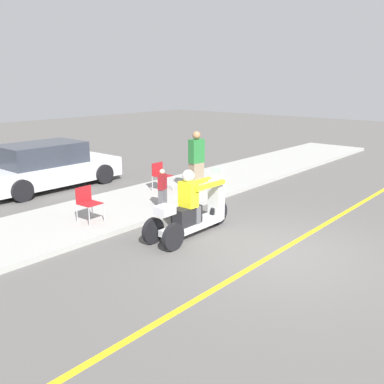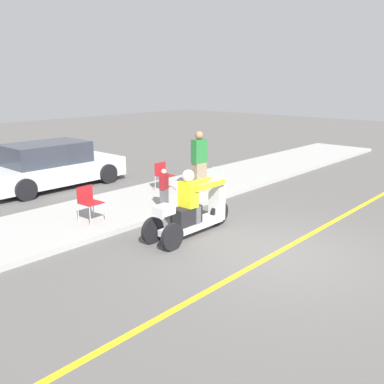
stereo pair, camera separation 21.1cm
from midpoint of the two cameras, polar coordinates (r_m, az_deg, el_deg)
name	(u,v)px [view 2 (the right image)]	position (r m, az deg, el deg)	size (l,w,h in m)	color
ground_plane	(276,254)	(8.73, 11.79, -8.05)	(60.00, 60.00, 0.00)	#565451
lane_stripe	(267,258)	(8.47, 10.65, -8.71)	(24.00, 0.12, 0.01)	gold
sidewalk_strip	(126,206)	(11.55, -8.23, -1.88)	(28.00, 2.80, 0.12)	#9E9E99
motorcycle_trike	(192,212)	(9.36, 0.67, -2.65)	(2.44, 0.68, 1.50)	black
spectator_far_back	(164,189)	(10.98, -3.20, 0.38)	(0.28, 0.21, 1.02)	#515156
spectator_by_tree	(199,163)	(12.52, 1.44, 3.90)	(0.46, 0.32, 1.78)	gray
folding_chair_set_back	(88,200)	(10.22, -13.07, -1.03)	(0.49, 0.49, 0.82)	#A5A8AD
folding_chair_curbside	(163,173)	(12.80, -3.40, 2.50)	(0.47, 0.47, 0.82)	#A5A8AD
parked_car_lot_far	(52,166)	(14.28, -17.82, 3.32)	(4.43, 1.99, 1.43)	silver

